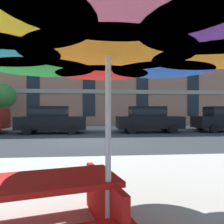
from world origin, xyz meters
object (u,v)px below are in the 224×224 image
at_px(sedan_black_midblock, 148,119).
at_px(patio_umbrella, 108,36).
at_px(picnic_table, 34,206).
at_px(sedan_black, 51,119).
at_px(street_tree_left, 3,96).

height_order(sedan_black_midblock, patio_umbrella, patio_umbrella).
height_order(sedan_black_midblock, picnic_table, sedan_black_midblock).
bearing_deg(sedan_black_midblock, sedan_black, 180.00).
height_order(street_tree_left, picnic_table, street_tree_left).
relative_size(sedan_black, patio_umbrella, 1.14).
bearing_deg(patio_umbrella, picnic_table, 170.16).
bearing_deg(patio_umbrella, street_tree_left, 113.22).
relative_size(street_tree_left, picnic_table, 1.72).
distance_m(sedan_black_midblock, picnic_table, 13.38).
xyz_separation_m(sedan_black_midblock, street_tree_left, (-10.86, 3.78, 1.74)).
relative_size(sedan_black_midblock, picnic_table, 2.08).
distance_m(sedan_black_midblock, street_tree_left, 11.63).
bearing_deg(street_tree_left, picnic_table, -68.98).
xyz_separation_m(sedan_black_midblock, patio_umbrella, (-3.79, -12.70, 1.33)).
bearing_deg(street_tree_left, sedan_black, -40.84).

